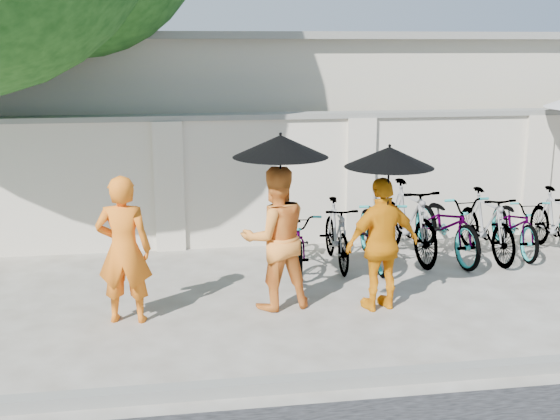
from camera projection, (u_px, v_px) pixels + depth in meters
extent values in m
plane|color=#B0ABA0|center=(260.00, 320.00, 8.13)|extent=(80.00, 80.00, 0.00)
cube|color=gray|center=(284.00, 384.00, 6.48)|extent=(40.00, 0.16, 0.12)
cube|color=beige|center=(296.00, 181.00, 11.12)|extent=(20.00, 0.30, 2.00)
cube|color=#BDB699|center=(311.00, 118.00, 14.79)|extent=(14.00, 6.00, 3.20)
imported|color=orange|center=(124.00, 250.00, 7.93)|extent=(0.68, 0.50, 1.71)
imported|color=orange|center=(275.00, 238.00, 8.36)|extent=(0.95, 0.80, 1.74)
cylinder|color=black|center=(280.00, 189.00, 8.15)|extent=(0.02, 0.02, 1.00)
cone|color=black|center=(280.00, 146.00, 8.03)|extent=(1.11, 1.11, 0.25)
imported|color=orange|center=(382.00, 244.00, 8.32)|extent=(1.01, 0.59, 1.61)
cylinder|color=black|center=(388.00, 198.00, 8.12)|extent=(0.02, 0.02, 0.95)
cone|color=black|center=(389.00, 157.00, 8.01)|extent=(1.03, 1.03, 0.24)
imported|color=#A4A4A7|center=(297.00, 238.00, 9.95)|extent=(0.76, 1.73, 0.88)
imported|color=#A4A4A7|center=(337.00, 234.00, 10.03)|extent=(0.50, 1.60, 0.95)
imported|color=#A4A4A7|center=(375.00, 230.00, 10.14)|extent=(0.81, 1.93, 0.99)
imported|color=#A4A4A7|center=(408.00, 221.00, 10.39)|extent=(0.72, 1.95, 1.14)
imported|color=#A4A4A7|center=(447.00, 224.00, 10.41)|extent=(0.89, 2.01, 1.03)
imported|color=#A4A4A7|center=(486.00, 225.00, 10.40)|extent=(0.58, 1.72, 1.02)
imported|color=#A4A4A7|center=(515.00, 224.00, 10.69)|extent=(0.72, 1.74, 0.89)
imported|color=#A4A4A7|center=(556.00, 222.00, 10.61)|extent=(0.54, 1.67, 0.99)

